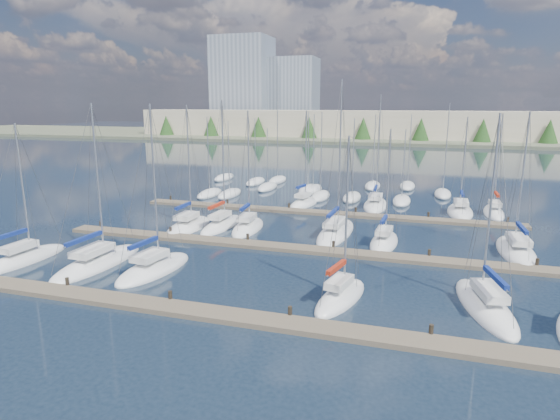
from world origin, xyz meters
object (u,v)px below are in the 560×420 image
(sailboat_p, at_px, (375,205))
(sailboat_k, at_px, (336,232))
(sailboat_r, at_px, (494,212))
(sailboat_j, at_px, (248,227))
(sailboat_a, at_px, (24,259))
(sailboat_f, at_px, (485,306))
(sailboat_b, at_px, (98,263))
(sailboat_h, at_px, (189,226))
(sailboat_q, at_px, (460,211))
(sailboat_c, at_px, (154,269))
(sailboat_m, at_px, (516,251))
(sailboat_i, at_px, (222,225))
(sailboat_d, at_px, (341,297))
(sailboat_o, at_px, (304,204))
(sailboat_l, at_px, (384,242))

(sailboat_p, distance_m, sailboat_k, 14.08)
(sailboat_p, bearing_deg, sailboat_r, -1.83)
(sailboat_j, bearing_deg, sailboat_a, -138.43)
(sailboat_f, height_order, sailboat_r, sailboat_f)
(sailboat_a, bearing_deg, sailboat_b, 12.71)
(sailboat_h, distance_m, sailboat_q, 31.27)
(sailboat_h, distance_m, sailboat_c, 12.68)
(sailboat_m, distance_m, sailboat_b, 34.98)
(sailboat_i, bearing_deg, sailboat_d, -41.72)
(sailboat_i, xyz_separation_m, sailboat_o, (5.56, 12.75, 0.00))
(sailboat_q, height_order, sailboat_l, sailboat_q)
(sailboat_c, bearing_deg, sailboat_l, 44.24)
(sailboat_i, relative_size, sailboat_k, 0.88)
(sailboat_b, bearing_deg, sailboat_k, 43.13)
(sailboat_k, distance_m, sailboat_r, 21.10)
(sailboat_c, xyz_separation_m, sailboat_p, (13.99, 28.12, 0.00))
(sailboat_c, relative_size, sailboat_i, 0.97)
(sailboat_m, xyz_separation_m, sailboat_k, (-15.90, 1.31, 0.01))
(sailboat_h, height_order, sailboat_l, sailboat_h)
(sailboat_c, relative_size, sailboat_o, 1.07)
(sailboat_j, xyz_separation_m, sailboat_p, (11.39, 14.65, 0.00))
(sailboat_d, xyz_separation_m, sailboat_m, (12.77, 14.15, -0.02))
(sailboat_l, bearing_deg, sailboat_i, 179.31)
(sailboat_f, bearing_deg, sailboat_r, 69.31)
(sailboat_c, height_order, sailboat_q, sailboat_c)
(sailboat_a, bearing_deg, sailboat_m, 23.34)
(sailboat_k, bearing_deg, sailboat_a, -143.16)
(sailboat_q, bearing_deg, sailboat_p, 177.08)
(sailboat_q, relative_size, sailboat_i, 0.86)
(sailboat_d, xyz_separation_m, sailboat_r, (12.89, 29.20, 0.00))
(sailboat_i, distance_m, sailboat_r, 31.38)
(sailboat_j, distance_m, sailboat_i, 2.92)
(sailboat_a, bearing_deg, sailboat_l, 29.30)
(sailboat_d, relative_size, sailboat_k, 0.73)
(sailboat_a, distance_m, sailboat_j, 20.17)
(sailboat_f, distance_m, sailboat_p, 29.58)
(sailboat_q, height_order, sailboat_b, sailboat_b)
(sailboat_d, bearing_deg, sailboat_j, 142.43)
(sailboat_i, relative_size, sailboat_m, 1.08)
(sailboat_i, bearing_deg, sailboat_m, 1.62)
(sailboat_c, bearing_deg, sailboat_f, 7.54)
(sailboat_h, bearing_deg, sailboat_a, -121.17)
(sailboat_a, relative_size, sailboat_p, 0.83)
(sailboat_a, distance_m, sailboat_l, 30.77)
(sailboat_l, bearing_deg, sailboat_m, 6.69)
(sailboat_b, bearing_deg, sailboat_i, 73.11)
(sailboat_i, bearing_deg, sailboat_c, -85.80)
(sailboat_j, height_order, sailboat_b, sailboat_b)
(sailboat_h, relative_size, sailboat_c, 0.99)
(sailboat_d, relative_size, sailboat_a, 0.97)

